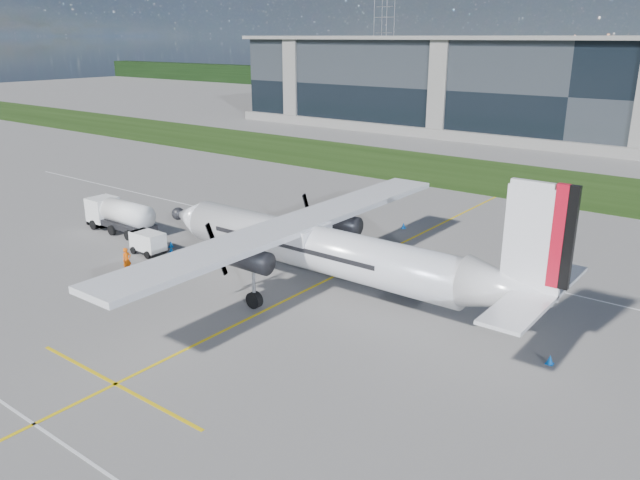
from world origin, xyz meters
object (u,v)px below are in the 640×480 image
Objects in this scene: safety_cone_tail at (550,359)px; fuel_tanker_truck at (117,215)px; pylon_west at (384,38)px; turboprop_aircraft at (329,225)px; safety_cone_nose_port at (171,250)px; safety_cone_fwd at (171,244)px; ground_crew_person at (127,258)px; baggage_tug at (148,243)px; safety_cone_nose_stbd at (211,242)px; safety_cone_stbdwing at (404,226)px.

fuel_tanker_truck is at bearing 179.23° from safety_cone_tail.
pylon_west reaches higher than turboprop_aircraft.
safety_cone_tail and safety_cone_nose_port have the same top height.
safety_cone_fwd is (-1.05, 0.85, 0.00)m from safety_cone_nose_port.
fuel_tanker_truck is at bearing 63.04° from ground_crew_person.
turboprop_aircraft is at bearing -59.12° from pylon_west.
turboprop_aircraft is 15.64m from safety_cone_fwd.
baggage_tug is 5.54× the size of safety_cone_nose_port.
safety_cone_fwd is (-2.09, -2.18, 0.00)m from safety_cone_nose_stbd.
safety_cone_nose_stbd is (0.22, 7.51, -0.76)m from ground_crew_person.
pylon_west is 158.11m from safety_cone_fwd.
ground_crew_person reaches higher than safety_cone_tail.
baggage_tug reaches higher than safety_cone_fwd.
fuel_tanker_truck is at bearing -179.70° from turboprop_aircraft.
fuel_tanker_truck is 14.61× the size of safety_cone_fwd.
turboprop_aircraft reaches higher than ground_crew_person.
safety_cone_nose_stbd is at bearing -126.45° from safety_cone_stbdwing.
safety_cone_nose_stbd is at bearing 174.63° from safety_cone_tail.
ground_crew_person is (-13.18, -5.56, -3.48)m from turboprop_aircraft.
ground_crew_person is at bearing -64.10° from pylon_west.
safety_cone_tail is 28.15m from safety_cone_nose_port.
ground_crew_person is at bearing -169.71° from safety_cone_tail.
safety_cone_tail is at bearing 3.15° from baggage_tug.
safety_cone_stbdwing is (18.64, 15.14, -1.12)m from fuel_tanker_truck.
pylon_west is 60.00× the size of safety_cone_nose_port.
safety_cone_nose_port and safety_cone_nose_stbd have the same top height.
pylon_west reaches higher than safety_cone_tail.
pylon_west is 155.00m from fuel_tanker_truck.
baggage_tug is at bearing -94.59° from safety_cone_fwd.
safety_cone_tail is at bearing -0.72° from safety_cone_fwd.
turboprop_aircraft is at bearing 4.45° from safety_cone_nose_port.
safety_cone_nose_stbd is at bearing 3.28° from ground_crew_person.
safety_cone_fwd is at bearing -179.11° from turboprop_aircraft.
fuel_tanker_truck is (62.44, -141.21, -13.63)m from pylon_west.
safety_cone_nose_stbd is at bearing 61.67° from baggage_tug.
pylon_west is 4.11× the size of fuel_tanker_truck.
safety_cone_fwd is at bearing -127.59° from safety_cone_stbdwing.
safety_cone_fwd is at bearing 141.01° from safety_cone_nose_port.
safety_cone_nose_port and safety_cone_stbdwing have the same top height.
baggage_tug is (6.73, -2.10, -0.54)m from fuel_tanker_truck.
fuel_tanker_truck reaches higher than safety_cone_tail.
ground_crew_person is 4.04× the size of safety_cone_nose_port.
turboprop_aircraft is at bearing 0.89° from safety_cone_fwd.
turboprop_aircraft is 14.78m from safety_cone_tail.
baggage_tug is at bearing -124.63° from safety_cone_stbdwing.
ground_crew_person is 4.04× the size of safety_cone_tail.
safety_cone_fwd is at bearing -1.01° from fuel_tanker_truck.
pylon_west is at bearing 116.34° from safety_cone_nose_port.
baggage_tug is 5.54× the size of safety_cone_nose_stbd.
baggage_tug is at bearing -171.71° from turboprop_aircraft.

